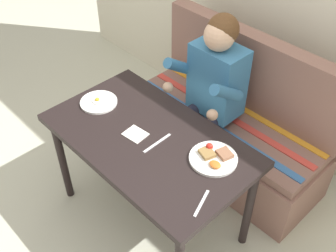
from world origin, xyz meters
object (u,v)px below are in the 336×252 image
object	(u,v)px
table	(149,148)
couch	(230,127)
plate_eggs	(99,102)
knife	(157,143)
napkin	(135,134)
fork	(201,203)
plate_breakfast	(214,158)
person	(210,87)

from	to	relation	value
table	couch	world-z (taller)	couch
plate_eggs	knife	xyz separation A→B (m)	(0.51, 0.02, -0.01)
couch	napkin	size ratio (longest dim) A/B	11.72
couch	fork	distance (m)	1.11
napkin	plate_breakfast	bearing A→B (deg)	21.81
plate_eggs	knife	bearing A→B (deg)	2.02
table	fork	xyz separation A→B (m)	(0.52, -0.13, 0.08)
table	knife	world-z (taller)	knife
person	knife	xyz separation A→B (m)	(0.14, -0.59, -0.01)
person	fork	size ratio (longest dim) A/B	7.13
plate_breakfast	person	bearing A→B (deg)	133.58
table	fork	size ratio (longest dim) A/B	7.06
fork	table	bearing A→B (deg)	145.86
table	napkin	xyz separation A→B (m)	(-0.07, -0.04, 0.09)
plate_breakfast	napkin	distance (m)	0.46
fork	couch	bearing A→B (deg)	99.73
couch	plate_eggs	bearing A→B (deg)	-119.30
person	knife	distance (m)	0.61
table	person	size ratio (longest dim) A/B	0.99
person	napkin	bearing A→B (deg)	-89.48
plate_breakfast	napkin	size ratio (longest dim) A/B	2.08
person	fork	world-z (taller)	person
couch	knife	distance (m)	0.87
plate_breakfast	table	bearing A→B (deg)	-160.02
person	couch	bearing A→B (deg)	67.59
fork	knife	distance (m)	0.46
table	couch	bearing A→B (deg)	90.00
person	knife	bearing A→B (deg)	-76.38
fork	napkin	bearing A→B (deg)	151.17
napkin	fork	xyz separation A→B (m)	(0.58, -0.09, -0.00)
table	knife	size ratio (longest dim) A/B	6.00
table	fork	world-z (taller)	fork
fork	plate_eggs	bearing A→B (deg)	153.09
fork	knife	bearing A→B (deg)	143.67
plate_breakfast	plate_eggs	bearing A→B (deg)	-169.47
table	napkin	bearing A→B (deg)	-149.02
plate_breakfast	knife	world-z (taller)	plate_breakfast
couch	person	xyz separation A→B (m)	(-0.07, -0.17, 0.41)
napkin	table	bearing A→B (deg)	30.98
plate_breakfast	plate_eggs	distance (m)	0.82
person	plate_eggs	distance (m)	0.71
couch	plate_eggs	xyz separation A→B (m)	(-0.44, -0.78, 0.41)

